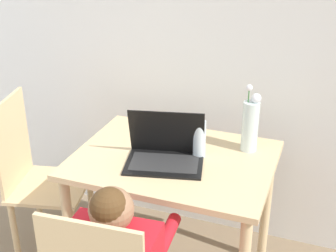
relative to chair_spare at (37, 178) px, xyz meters
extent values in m
cube|color=white|center=(0.58, 0.60, 0.77)|extent=(6.40, 0.05, 2.50)
cube|color=#D6B784|center=(0.80, 0.03, 0.26)|extent=(0.96, 0.72, 0.03)
cylinder|color=#D6B784|center=(0.37, -0.29, -0.12)|extent=(0.05, 0.05, 0.72)
cylinder|color=#D6B784|center=(0.37, 0.34, -0.12)|extent=(0.05, 0.05, 0.72)
cylinder|color=#D6B784|center=(1.23, 0.34, -0.12)|extent=(0.05, 0.05, 0.72)
cube|color=#D6B784|center=(0.07, 0.02, -0.05)|extent=(0.48, 0.48, 0.02)
cube|color=#D6B784|center=(-0.11, -0.03, 0.21)|extent=(0.10, 0.37, 0.51)
cylinder|color=#D6B784|center=(0.28, -0.11, -0.27)|extent=(0.04, 0.04, 0.42)
cylinder|color=#D6B784|center=(0.20, 0.22, -0.27)|extent=(0.04, 0.04, 0.42)
cylinder|color=#D6B784|center=(-0.05, -0.19, -0.27)|extent=(0.04, 0.04, 0.42)
cylinder|color=#D6B784|center=(-0.13, 0.14, -0.27)|extent=(0.04, 0.04, 0.42)
sphere|color=#936B4C|center=(0.80, -0.62, 0.39)|extent=(0.17, 0.17, 0.17)
sphere|color=#4C3319|center=(0.80, -0.63, 0.41)|extent=(0.14, 0.14, 0.14)
cylinder|color=red|center=(0.93, -0.40, 0.15)|extent=(0.07, 0.24, 0.06)
cylinder|color=red|center=(0.63, -0.42, 0.15)|extent=(0.07, 0.24, 0.06)
cube|color=black|center=(0.79, -0.06, 0.28)|extent=(0.41, 0.32, 0.01)
cube|color=#2D2D2D|center=(0.79, -0.06, 0.29)|extent=(0.35, 0.24, 0.00)
cube|color=black|center=(0.77, 0.03, 0.40)|extent=(0.37, 0.16, 0.24)
cube|color=black|center=(0.76, 0.03, 0.40)|extent=(0.33, 0.14, 0.21)
cylinder|color=silver|center=(1.13, 0.23, 0.40)|extent=(0.08, 0.08, 0.26)
cylinder|color=#3D7A38|center=(1.14, 0.23, 0.44)|extent=(0.01, 0.01, 0.23)
sphere|color=white|center=(1.14, 0.23, 0.55)|extent=(0.05, 0.05, 0.05)
cylinder|color=#3D7A38|center=(1.12, 0.25, 0.42)|extent=(0.01, 0.01, 0.20)
sphere|color=white|center=(1.12, 0.25, 0.52)|extent=(0.03, 0.03, 0.03)
cylinder|color=#3D7A38|center=(1.11, 0.22, 0.46)|extent=(0.01, 0.01, 0.28)
sphere|color=white|center=(1.11, 0.22, 0.60)|extent=(0.03, 0.03, 0.03)
cylinder|color=#3D7A38|center=(1.13, 0.21, 0.42)|extent=(0.01, 0.01, 0.19)
sphere|color=white|center=(1.13, 0.21, 0.51)|extent=(0.04, 0.04, 0.04)
cylinder|color=silver|center=(0.91, 0.08, 0.37)|extent=(0.06, 0.06, 0.19)
cylinder|color=#262628|center=(0.91, 0.08, 0.47)|extent=(0.04, 0.04, 0.02)
camera|label=1|loc=(1.47, -1.85, 1.37)|focal=50.00mm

